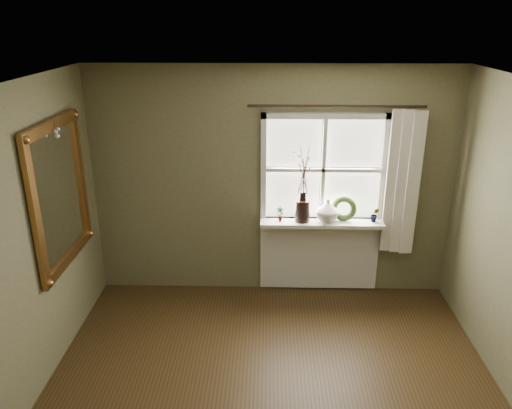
{
  "coord_description": "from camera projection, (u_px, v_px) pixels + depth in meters",
  "views": [
    {
      "loc": [
        -0.05,
        -2.99,
        3.07
      ],
      "look_at": [
        -0.17,
        1.55,
        1.33
      ],
      "focal_mm": 35.0,
      "sensor_mm": 36.0,
      "label": 1
    }
  ],
  "objects": [
    {
      "name": "dark_jug",
      "position": [
        302.0,
        211.0,
        5.49
      ],
      "size": [
        0.17,
        0.17,
        0.24
      ],
      "primitive_type": "cylinder",
      "rotation": [
        0.0,
        0.0,
        0.01
      ],
      "color": "black",
      "rests_on": "window_sill"
    },
    {
      "name": "cream_vase",
      "position": [
        328.0,
        210.0,
        5.48
      ],
      "size": [
        0.27,
        0.27,
        0.26
      ],
      "primitive_type": "imported",
      "rotation": [
        0.0,
        0.0,
        0.09
      ],
      "color": "silver",
      "rests_on": "window_sill"
    },
    {
      "name": "wall_back",
      "position": [
        272.0,
        183.0,
        5.57
      ],
      "size": [
        4.0,
        0.1,
        2.6
      ],
      "primitive_type": "cube",
      "color": "brown",
      "rests_on": "ground"
    },
    {
      "name": "curtain_rod",
      "position": [
        337.0,
        106.0,
        5.12
      ],
      "size": [
        1.84,
        0.03,
        0.03
      ],
      "primitive_type": "cylinder",
      "rotation": [
        0.0,
        1.57,
        0.0
      ],
      "color": "black",
      "rests_on": "wall_back"
    },
    {
      "name": "window_frame",
      "position": [
        323.0,
        170.0,
        5.43
      ],
      "size": [
        1.36,
        0.06,
        1.24
      ],
      "color": "silver",
      "rests_on": "wall_back"
    },
    {
      "name": "curtain",
      "position": [
        402.0,
        183.0,
        5.36
      ],
      "size": [
        0.36,
        0.12,
        1.59
      ],
      "primitive_type": "cube",
      "color": "beige",
      "rests_on": "wall_back"
    },
    {
      "name": "ceiling",
      "position": [
        277.0,
        98.0,
        2.96
      ],
      "size": [
        4.5,
        4.5,
        0.0
      ],
      "primitive_type": "plane",
      "color": "silver",
      "rests_on": "ground"
    },
    {
      "name": "gilt_mirror",
      "position": [
        60.0,
        194.0,
        4.58
      ],
      "size": [
        0.1,
        1.15,
        1.37
      ],
      "color": "white",
      "rests_on": "wall_left"
    },
    {
      "name": "potted_plant_right",
      "position": [
        375.0,
        215.0,
        5.48
      ],
      "size": [
        0.1,
        0.09,
        0.17
      ],
      "primitive_type": "imported",
      "rotation": [
        0.0,
        0.0,
        -0.16
      ],
      "color": "#374C21",
      "rests_on": "window_sill"
    },
    {
      "name": "window_apron",
      "position": [
        319.0,
        254.0,
        5.79
      ],
      "size": [
        1.36,
        0.04,
        0.88
      ],
      "primitive_type": "cube",
      "color": "silver",
      "rests_on": "ground"
    },
    {
      "name": "window_sill",
      "position": [
        322.0,
        223.0,
        5.53
      ],
      "size": [
        1.36,
        0.26,
        0.04
      ],
      "primitive_type": "cube",
      "color": "silver",
      "rests_on": "wall_back"
    },
    {
      "name": "wreath",
      "position": [
        344.0,
        211.0,
        5.52
      ],
      "size": [
        0.3,
        0.18,
        0.29
      ],
      "primitive_type": "torus",
      "rotation": [
        1.36,
        0.0,
        -0.2
      ],
      "color": "#374C21",
      "rests_on": "window_sill"
    },
    {
      "name": "potted_plant_left",
      "position": [
        280.0,
        214.0,
        5.51
      ],
      "size": [
        0.09,
        0.07,
        0.16
      ],
      "primitive_type": "imported",
      "rotation": [
        0.0,
        0.0,
        0.15
      ],
      "color": "#374C21",
      "rests_on": "window_sill"
    }
  ]
}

